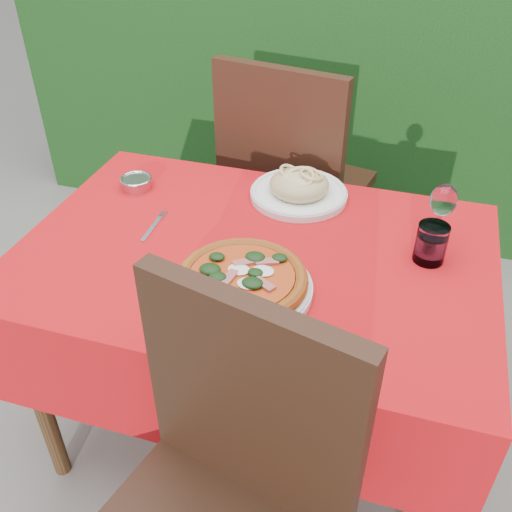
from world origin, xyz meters
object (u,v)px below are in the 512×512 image
(water_glass, at_px, (431,245))
(steel_ramekin, at_px, (136,184))
(pizza_plate, at_px, (242,282))
(fork, at_px, (152,229))
(chair_far, at_px, (291,178))
(chair_near, at_px, (220,505))
(wine_glass, at_px, (443,202))
(pasta_plate, at_px, (299,189))

(water_glass, relative_size, steel_ramekin, 1.16)
(pizza_plate, height_order, fork, pizza_plate)
(chair_far, distance_m, fork, 0.72)
(pizza_plate, relative_size, water_glass, 3.46)
(chair_near, distance_m, steel_ramekin, 1.03)
(pizza_plate, bearing_deg, wine_glass, 39.29)
(chair_far, xyz_separation_m, water_glass, (0.51, -0.58, 0.19))
(chair_far, height_order, water_glass, chair_far)
(water_glass, relative_size, fork, 0.61)
(steel_ramekin, bearing_deg, wine_glass, -1.50)
(chair_far, bearing_deg, steel_ramekin, 60.85)
(pasta_plate, relative_size, water_glass, 2.81)
(chair_far, relative_size, pizza_plate, 2.89)
(wine_glass, bearing_deg, chair_far, 137.18)
(chair_far, xyz_separation_m, wine_glass, (0.52, -0.49, 0.27))
(chair_far, xyz_separation_m, steel_ramekin, (-0.39, -0.46, 0.16))
(water_glass, xyz_separation_m, fork, (-0.75, -0.08, -0.04))
(chair_near, bearing_deg, chair_far, 112.56)
(chair_far, distance_m, steel_ramekin, 0.62)
(chair_near, bearing_deg, pizza_plate, 116.82)
(chair_near, xyz_separation_m, chair_far, (-0.19, 1.29, 0.02))
(water_glass, bearing_deg, chair_far, 131.38)
(wine_glass, xyz_separation_m, steel_ramekin, (-0.91, 0.02, -0.11))
(chair_far, height_order, pasta_plate, chair_far)
(wine_glass, bearing_deg, water_glass, -97.98)
(chair_far, relative_size, steel_ramekin, 11.59)
(water_glass, xyz_separation_m, steel_ramekin, (-0.90, 0.12, -0.03))
(wine_glass, relative_size, fork, 1.01)
(water_glass, bearing_deg, pizza_plate, -148.15)
(wine_glass, bearing_deg, fork, -167.02)
(chair_near, relative_size, fork, 5.93)
(pasta_plate, relative_size, fork, 1.71)
(pizza_plate, distance_m, water_glass, 0.50)
(pasta_plate, height_order, water_glass, water_glass)
(chair_near, distance_m, fork, 0.78)
(pasta_plate, bearing_deg, chair_near, -85.46)
(chair_far, distance_m, pizza_plate, 0.87)
(pasta_plate, distance_m, fork, 0.46)
(pizza_plate, height_order, steel_ramekin, pizza_plate)
(steel_ramekin, bearing_deg, fork, -54.02)
(water_glass, height_order, fork, water_glass)
(water_glass, bearing_deg, fork, -173.77)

